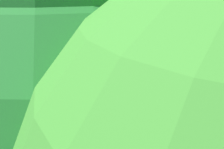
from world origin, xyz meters
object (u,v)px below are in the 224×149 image
parked_motorcycle_silver (144,120)px  spectator_far_left (110,95)px  tour_bus (59,103)px  spectator_left (82,90)px  tree_far (60,93)px  stunt_motorcycle (124,67)px  traffic_cone (171,78)px  spectator_centre (64,86)px

parked_motorcycle_silver → spectator_far_left: bearing=-21.7°
tour_bus → spectator_far_left: (-0.78, -2.83, -0.65)m
spectator_left → tree_far: 10.51m
tour_bus → parked_motorcycle_silver: size_ratio=4.70×
parked_motorcycle_silver → stunt_motorcycle: bearing=-60.9°
spectator_left → spectator_far_left: bearing=-178.0°
spectator_left → traffic_cone: bearing=-119.9°
spectator_centre → stunt_motorcycle: (-0.99, -5.23, -0.47)m
traffic_cone → spectator_far_left: bearing=72.8°
stunt_motorcycle → tree_far: bearing=108.9°
traffic_cone → tree_far: bearing=97.0°
spectator_centre → traffic_cone: (-3.97, -5.27, -0.78)m
tour_bus → spectator_centre: 3.22m
spectator_centre → parked_motorcycle_silver: bearing=171.0°
tree_far → parked_motorcycle_silver: bearing=-79.9°
parked_motorcycle_silver → tree_far: bearing=100.1°
spectator_centre → tree_far: size_ratio=0.25×
stunt_motorcycle → traffic_cone: size_ratio=3.26×
spectator_far_left → stunt_motorcycle: 5.34m
parked_motorcycle_silver → traffic_cone: size_ratio=3.25×
tour_bus → spectator_left: (0.63, -2.78, -0.66)m
spectator_centre → parked_motorcycle_silver: (-4.27, 0.68, -0.60)m
traffic_cone → spectator_centre: bearing=53.0°
spectator_centre → spectator_far_left: bearing=-178.0°
tour_bus → traffic_cone: tour_bus is taller
spectator_centre → stunt_motorcycle: spectator_centre is taller
tour_bus → spectator_left: 2.93m
stunt_motorcycle → spectator_centre: bearing=79.3°
spectator_left → spectator_centre: (0.96, 0.03, 0.10)m
spectator_far_left → spectator_centre: 2.37m
stunt_motorcycle → tour_bus: bearing=94.3°
spectator_centre → tree_far: tree_far is taller
spectator_centre → tree_far: (-5.66, 8.47, 3.92)m
parked_motorcycle_silver → stunt_motorcycle: 6.76m
spectator_far_left → stunt_motorcycle: size_ratio=0.82×
tour_bus → spectator_centre: bearing=-60.0°
spectator_left → spectator_centre: size_ratio=0.92×
parked_motorcycle_silver → tour_bus: bearing=37.6°
spectator_centre → traffic_cone: bearing=-127.0°
stunt_motorcycle → traffic_cone: stunt_motorcycle is taller
spectator_far_left → traffic_cone: 5.48m
parked_motorcycle_silver → stunt_motorcycle: size_ratio=1.00×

